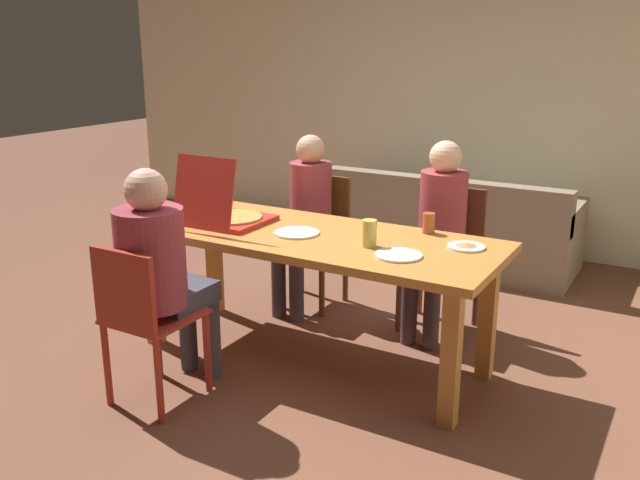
{
  "coord_description": "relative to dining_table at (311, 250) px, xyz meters",
  "views": [
    {
      "loc": [
        1.91,
        -3.18,
        1.84
      ],
      "look_at": [
        0.0,
        0.1,
        0.71
      ],
      "focal_mm": 38.22,
      "sensor_mm": 36.0,
      "label": 1
    }
  ],
  "objects": [
    {
      "name": "back_wall",
      "position": [
        0.0,
        2.83,
        0.72
      ],
      "size": [
        7.84,
        0.12,
        2.8
      ],
      "primitive_type": "cube",
      "color": "beige",
      "rests_on": "ground"
    },
    {
      "name": "ground_plane",
      "position": [
        0.0,
        0.0,
        -0.68
      ],
      "size": [
        20.0,
        20.0,
        0.0
      ],
      "primitive_type": "plane",
      "color": "brown"
    },
    {
      "name": "plate_0",
      "position": [
        0.6,
        -0.14,
        0.11
      ],
      "size": [
        0.24,
        0.24,
        0.01
      ],
      "color": "white",
      "rests_on": "dining_table"
    },
    {
      "name": "drinking_glass_2",
      "position": [
        0.57,
        0.34,
        0.16
      ],
      "size": [
        0.07,
        0.07,
        0.12
      ],
      "primitive_type": "cylinder",
      "color": "#B2542B",
      "rests_on": "dining_table"
    },
    {
      "name": "dining_table",
      "position": [
        0.0,
        0.0,
        0.0
      ],
      "size": [
        2.17,
        0.85,
        0.78
      ],
      "color": "#BE7D35",
      "rests_on": "ground"
    },
    {
      "name": "drinking_glass_0",
      "position": [
        -0.97,
        0.27,
        0.15
      ],
      "size": [
        0.06,
        0.06,
        0.11
      ],
      "primitive_type": "cylinder",
      "color": "#B84830",
      "rests_on": "dining_table"
    },
    {
      "name": "couch",
      "position": [
        0.09,
        2.14,
        -0.39
      ],
      "size": [
        2.03,
        0.79,
        0.78
      ],
      "color": "gray",
      "rests_on": "ground"
    },
    {
      "name": "person_0",
      "position": [
        0.49,
        0.74,
        0.04
      ],
      "size": [
        0.3,
        0.51,
        1.24
      ],
      "color": "#43343D",
      "rests_on": "ground"
    },
    {
      "name": "drinking_glass_1",
      "position": [
        0.4,
        -0.06,
        0.17
      ],
      "size": [
        0.08,
        0.08,
        0.15
      ],
      "primitive_type": "cylinder",
      "color": "#DAC65A",
      "rests_on": "dining_table"
    },
    {
      "name": "chair_1",
      "position": [
        -0.46,
        -0.89,
        -0.18
      ],
      "size": [
        0.41,
        0.42,
        0.87
      ],
      "color": "#A93021",
      "rests_on": "ground"
    },
    {
      "name": "chair_0",
      "position": [
        0.49,
        0.88,
        -0.17
      ],
      "size": [
        0.46,
        0.41,
        0.92
      ],
      "color": "brown",
      "rests_on": "ground"
    },
    {
      "name": "plate_2",
      "position": [
        0.85,
        0.18,
        0.11
      ],
      "size": [
        0.2,
        0.2,
        0.03
      ],
      "color": "white",
      "rests_on": "dining_table"
    },
    {
      "name": "person_1",
      "position": [
        -0.46,
        -0.75,
        0.05
      ],
      "size": [
        0.35,
        0.56,
        1.24
      ],
      "color": "#403E4A",
      "rests_on": "ground"
    },
    {
      "name": "person_2",
      "position": [
        -0.46,
        0.69,
        0.03
      ],
      "size": [
        0.29,
        0.51,
        1.22
      ],
      "color": "#443B46",
      "rests_on": "ground"
    },
    {
      "name": "plate_1",
      "position": [
        -0.07,
        -0.05,
        0.11
      ],
      "size": [
        0.26,
        0.26,
        0.01
      ],
      "color": "white",
      "rests_on": "dining_table"
    },
    {
      "name": "pizza_box_0",
      "position": [
        -0.53,
        -0.08,
        0.15
      ],
      "size": [
        0.41,
        0.51,
        0.43
      ],
      "color": "red",
      "rests_on": "dining_table"
    },
    {
      "name": "chair_2",
      "position": [
        -0.46,
        0.84,
        -0.17
      ],
      "size": [
        0.43,
        0.4,
        0.91
      ],
      "color": "brown",
      "rests_on": "ground"
    }
  ]
}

